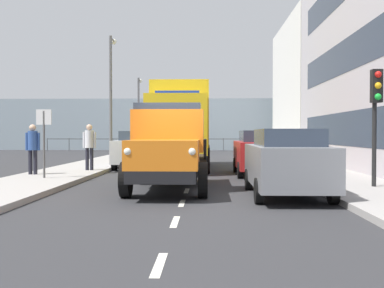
{
  "coord_description": "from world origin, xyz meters",
  "views": [
    {
      "loc": [
        -0.59,
        12.12,
        1.61
      ],
      "look_at": [
        0.27,
        -13.59,
        1.04
      ],
      "focal_mm": 44.33,
      "sensor_mm": 36.0,
      "label": 1
    }
  ],
  "objects_px": {
    "truck_vintage_orange": "(169,149)",
    "pedestrian_with_bag": "(89,143)",
    "car_grey_kerbside_near": "(286,161)",
    "street_sign": "(44,131)",
    "car_red_kerbside_1": "(260,152)",
    "lamp_post_promenade": "(111,87)",
    "car_silver_oppositeside_0": "(139,149)",
    "lorry_cargo_yellow": "(181,123)",
    "lamp_post_far": "(139,107)",
    "traffic_light_near": "(376,102)",
    "pedestrian_strolling": "(33,145)"
  },
  "relations": [
    {
      "from": "lamp_post_promenade",
      "to": "car_red_kerbside_1",
      "type": "bearing_deg",
      "value": 133.69
    },
    {
      "from": "traffic_light_near",
      "to": "lamp_post_promenade",
      "type": "height_order",
      "value": "lamp_post_promenade"
    },
    {
      "from": "lorry_cargo_yellow",
      "to": "lamp_post_promenade",
      "type": "xyz_separation_m",
      "value": [
        4.11,
        -4.34,
        2.1
      ]
    },
    {
      "from": "truck_vintage_orange",
      "to": "car_red_kerbside_1",
      "type": "xyz_separation_m",
      "value": [
        -3.09,
        -5.19,
        -0.28
      ]
    },
    {
      "from": "traffic_light_near",
      "to": "lamp_post_far",
      "type": "height_order",
      "value": "lamp_post_far"
    },
    {
      "from": "car_grey_kerbside_near",
      "to": "street_sign",
      "type": "bearing_deg",
      "value": -23.73
    },
    {
      "from": "traffic_light_near",
      "to": "lamp_post_promenade",
      "type": "distance_m",
      "value": 16.3
    },
    {
      "from": "car_grey_kerbside_near",
      "to": "car_red_kerbside_1",
      "type": "distance_m",
      "value": 6.14
    },
    {
      "from": "pedestrian_strolling",
      "to": "lamp_post_far",
      "type": "relative_size",
      "value": 0.31
    },
    {
      "from": "pedestrian_strolling",
      "to": "pedestrian_with_bag",
      "type": "relative_size",
      "value": 0.98
    },
    {
      "from": "lamp_post_promenade",
      "to": "street_sign",
      "type": "xyz_separation_m",
      "value": [
        0.07,
        10.55,
        -2.5
      ]
    },
    {
      "from": "truck_vintage_orange",
      "to": "car_red_kerbside_1",
      "type": "bearing_deg",
      "value": -120.79
    },
    {
      "from": "lamp_post_promenade",
      "to": "street_sign",
      "type": "distance_m",
      "value": 10.84
    },
    {
      "from": "pedestrian_strolling",
      "to": "lorry_cargo_yellow",
      "type": "bearing_deg",
      "value": -135.83
    },
    {
      "from": "lorry_cargo_yellow",
      "to": "lamp_post_far",
      "type": "bearing_deg",
      "value": -74.5
    },
    {
      "from": "pedestrian_strolling",
      "to": "pedestrian_with_bag",
      "type": "distance_m",
      "value": 2.54
    },
    {
      "from": "pedestrian_strolling",
      "to": "lamp_post_promenade",
      "type": "distance_m",
      "value": 9.75
    },
    {
      "from": "car_silver_oppositeside_0",
      "to": "street_sign",
      "type": "height_order",
      "value": "street_sign"
    },
    {
      "from": "car_grey_kerbside_near",
      "to": "car_red_kerbside_1",
      "type": "height_order",
      "value": "same"
    },
    {
      "from": "lamp_post_far",
      "to": "car_red_kerbside_1",
      "type": "bearing_deg",
      "value": 111.96
    },
    {
      "from": "car_red_kerbside_1",
      "to": "traffic_light_near",
      "type": "bearing_deg",
      "value": 116.49
    },
    {
      "from": "pedestrian_with_bag",
      "to": "pedestrian_strolling",
      "type": "bearing_deg",
      "value": 52.97
    },
    {
      "from": "car_red_kerbside_1",
      "to": "lamp_post_promenade",
      "type": "xyz_separation_m",
      "value": [
        7.32,
        -7.66,
        3.28
      ]
    },
    {
      "from": "truck_vintage_orange",
      "to": "traffic_light_near",
      "type": "distance_m",
      "value": 5.82
    },
    {
      "from": "truck_vintage_orange",
      "to": "lamp_post_promenade",
      "type": "distance_m",
      "value": 13.85
    },
    {
      "from": "truck_vintage_orange",
      "to": "pedestrian_with_bag",
      "type": "bearing_deg",
      "value": -57.19
    },
    {
      "from": "traffic_light_near",
      "to": "street_sign",
      "type": "bearing_deg",
      "value": -12.94
    },
    {
      "from": "car_red_kerbside_1",
      "to": "traffic_light_near",
      "type": "xyz_separation_m",
      "value": [
        -2.58,
        5.18,
        1.58
      ]
    },
    {
      "from": "pedestrian_strolling",
      "to": "traffic_light_near",
      "type": "distance_m",
      "value": 11.49
    },
    {
      "from": "lorry_cargo_yellow",
      "to": "street_sign",
      "type": "relative_size",
      "value": 3.65
    },
    {
      "from": "car_grey_kerbside_near",
      "to": "pedestrian_with_bag",
      "type": "xyz_separation_m",
      "value": [
        6.73,
        -6.59,
        0.34
      ]
    },
    {
      "from": "car_silver_oppositeside_0",
      "to": "pedestrian_strolling",
      "type": "height_order",
      "value": "pedestrian_strolling"
    },
    {
      "from": "car_silver_oppositeside_0",
      "to": "traffic_light_near",
      "type": "bearing_deg",
      "value": 131.91
    },
    {
      "from": "pedestrian_strolling",
      "to": "street_sign",
      "type": "distance_m",
      "value": 1.65
    },
    {
      "from": "car_grey_kerbside_near",
      "to": "lamp_post_promenade",
      "type": "bearing_deg",
      "value": -62.06
    },
    {
      "from": "truck_vintage_orange",
      "to": "car_silver_oppositeside_0",
      "type": "xyz_separation_m",
      "value": [
        2.1,
        -8.67,
        -0.28
      ]
    },
    {
      "from": "traffic_light_near",
      "to": "street_sign",
      "type": "xyz_separation_m",
      "value": [
        9.97,
        -2.29,
        -0.79
      ]
    },
    {
      "from": "lorry_cargo_yellow",
      "to": "traffic_light_near",
      "type": "height_order",
      "value": "lorry_cargo_yellow"
    },
    {
      "from": "car_silver_oppositeside_0",
      "to": "pedestrian_strolling",
      "type": "distance_m",
      "value": 5.92
    },
    {
      "from": "pedestrian_strolling",
      "to": "street_sign",
      "type": "height_order",
      "value": "street_sign"
    },
    {
      "from": "car_red_kerbside_1",
      "to": "car_silver_oppositeside_0",
      "type": "bearing_deg",
      "value": -33.83
    },
    {
      "from": "car_red_kerbside_1",
      "to": "pedestrian_strolling",
      "type": "distance_m",
      "value": 8.41
    },
    {
      "from": "pedestrian_strolling",
      "to": "pedestrian_with_bag",
      "type": "xyz_separation_m",
      "value": [
        -1.53,
        -2.03,
        0.03
      ]
    },
    {
      "from": "lorry_cargo_yellow",
      "to": "street_sign",
      "type": "height_order",
      "value": "lorry_cargo_yellow"
    },
    {
      "from": "car_grey_kerbside_near",
      "to": "street_sign",
      "type": "distance_m",
      "value": 8.11
    },
    {
      "from": "lamp_post_promenade",
      "to": "lamp_post_far",
      "type": "distance_m",
      "value": 10.53
    },
    {
      "from": "truck_vintage_orange",
      "to": "lorry_cargo_yellow",
      "type": "relative_size",
      "value": 0.69
    },
    {
      "from": "car_silver_oppositeside_0",
      "to": "pedestrian_with_bag",
      "type": "height_order",
      "value": "pedestrian_with_bag"
    },
    {
      "from": "car_silver_oppositeside_0",
      "to": "lamp_post_promenade",
      "type": "distance_m",
      "value": 5.73
    },
    {
      "from": "pedestrian_strolling",
      "to": "lamp_post_far",
      "type": "bearing_deg",
      "value": -92.68
    }
  ]
}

